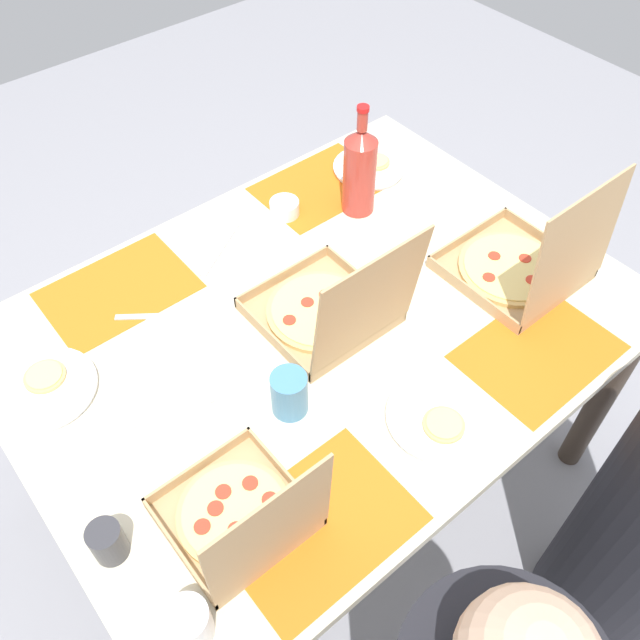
# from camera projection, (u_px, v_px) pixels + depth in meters

# --- Properties ---
(ground_plane) EXTENTS (6.00, 6.00, 0.00)m
(ground_plane) POSITION_uv_depth(u_px,v_px,m) (320.00, 469.00, 2.18)
(ground_plane) COLOR gray
(dining_table) EXTENTS (1.47, 1.10, 0.76)m
(dining_table) POSITION_uv_depth(u_px,v_px,m) (320.00, 346.00, 1.68)
(dining_table) COLOR #3F3328
(dining_table) RESTS_ON ground_plane
(placemat_near_left) EXTENTS (0.36, 0.26, 0.00)m
(placemat_near_left) POSITION_uv_depth(u_px,v_px,m) (321.00, 186.00, 1.94)
(placemat_near_left) COLOR orange
(placemat_near_left) RESTS_ON dining_table
(placemat_near_right) EXTENTS (0.36, 0.26, 0.00)m
(placemat_near_right) POSITION_uv_depth(u_px,v_px,m) (118.00, 290.00, 1.67)
(placemat_near_right) COLOR orange
(placemat_near_right) RESTS_ON dining_table
(placemat_far_left) EXTENTS (0.36, 0.26, 0.00)m
(placemat_far_left) POSITION_uv_depth(u_px,v_px,m) (538.00, 352.00, 1.54)
(placemat_far_left) COLOR orange
(placemat_far_left) RESTS_ON dining_table
(placemat_far_right) EXTENTS (0.36, 0.26, 0.00)m
(placemat_far_right) POSITION_uv_depth(u_px,v_px,m) (319.00, 525.00, 1.27)
(placemat_far_right) COLOR orange
(placemat_far_right) RESTS_ON dining_table
(pizza_box_corner_right) EXTENTS (0.30, 0.34, 0.33)m
(pizza_box_corner_right) POSITION_uv_depth(u_px,v_px,m) (330.00, 309.00, 1.56)
(pizza_box_corner_right) COLOR tan
(pizza_box_corner_right) RESTS_ON dining_table
(pizza_box_edge_far) EXTENTS (0.25, 0.27, 0.29)m
(pizza_box_edge_far) POSITION_uv_depth(u_px,v_px,m) (242.00, 517.00, 1.23)
(pizza_box_edge_far) COLOR tan
(pizza_box_edge_far) RESTS_ON dining_table
(pizza_box_corner_left) EXTENTS (0.31, 0.31, 0.34)m
(pizza_box_corner_left) POSITION_uv_depth(u_px,v_px,m) (524.00, 264.00, 1.66)
(pizza_box_corner_left) COLOR tan
(pizza_box_corner_left) RESTS_ON dining_table
(plate_near_right) EXTENTS (0.23, 0.23, 0.03)m
(plate_near_right) POSITION_uv_depth(u_px,v_px,m) (45.00, 388.00, 1.47)
(plate_near_right) COLOR white
(plate_near_right) RESTS_ON dining_table
(plate_far_right) EXTENTS (0.22, 0.22, 0.03)m
(plate_far_right) POSITION_uv_depth(u_px,v_px,m) (438.00, 418.00, 1.41)
(plate_far_right) COLOR white
(plate_far_right) RESTS_ON dining_table
(plate_far_left) EXTENTS (0.21, 0.21, 0.03)m
(plate_far_left) POSITION_uv_depth(u_px,v_px,m) (369.00, 167.00, 1.99)
(plate_far_left) COLOR white
(plate_far_left) RESTS_ON dining_table
(soda_bottle) EXTENTS (0.09, 0.09, 0.32)m
(soda_bottle) POSITION_uv_depth(u_px,v_px,m) (360.00, 170.00, 1.78)
(soda_bottle) COLOR #B2382D
(soda_bottle) RESTS_ON dining_table
(cup_clear_right) EXTENTS (0.08, 0.08, 0.09)m
(cup_clear_right) POSITION_uv_depth(u_px,v_px,m) (189.00, 624.00, 1.11)
(cup_clear_right) COLOR silver
(cup_clear_right) RESTS_ON dining_table
(cup_clear_left) EXTENTS (0.08, 0.08, 0.11)m
(cup_clear_left) POSITION_uv_depth(u_px,v_px,m) (289.00, 393.00, 1.40)
(cup_clear_left) COLOR teal
(cup_clear_left) RESTS_ON dining_table
(cup_spare) EXTENTS (0.06, 0.06, 0.09)m
(cup_spare) POSITION_uv_depth(u_px,v_px,m) (108.00, 542.00, 1.21)
(cup_spare) COLOR #333338
(cup_spare) RESTS_ON dining_table
(condiment_bowl) EXTENTS (0.08, 0.08, 0.04)m
(condiment_bowl) POSITION_uv_depth(u_px,v_px,m) (285.00, 208.00, 1.85)
(condiment_bowl) COLOR white
(condiment_bowl) RESTS_ON dining_table
(knife_by_near_right) EXTENTS (0.19, 0.12, 0.00)m
(knife_by_near_right) POSITION_uv_depth(u_px,v_px,m) (220.00, 249.00, 1.77)
(knife_by_near_right) COLOR #B7B7BC
(knife_by_near_right) RESTS_ON dining_table
(fork_by_far_right) EXTENTS (0.16, 0.13, 0.00)m
(fork_by_far_right) POSITION_uv_depth(u_px,v_px,m) (154.00, 316.00, 1.61)
(fork_by_far_right) COLOR #B7B7BC
(fork_by_far_right) RESTS_ON dining_table
(fork_by_far_left) EXTENTS (0.19, 0.07, 0.00)m
(fork_by_far_left) POSITION_uv_depth(u_px,v_px,m) (170.00, 412.00, 1.43)
(fork_by_far_left) COLOR #B7B7BC
(fork_by_far_left) RESTS_ON dining_table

